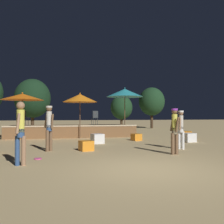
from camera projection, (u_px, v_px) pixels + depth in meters
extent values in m
plane|color=tan|center=(148.00, 169.00, 6.54)|extent=(120.00, 120.00, 0.00)
cube|color=brown|center=(71.00, 131.00, 16.78)|extent=(8.15, 3.15, 0.71)
cube|color=#CCB793|center=(73.00, 126.00, 15.29)|extent=(8.15, 0.12, 0.08)
cylinder|color=brown|center=(80.00, 120.00, 15.18)|extent=(0.05, 0.05, 2.21)
cone|color=orange|center=(80.00, 98.00, 15.20)|extent=(2.12, 2.12, 0.49)
sphere|color=orange|center=(80.00, 93.00, 15.20)|extent=(0.08, 0.08, 0.08)
cylinder|color=brown|center=(125.00, 117.00, 16.09)|extent=(0.05, 0.05, 2.60)
cone|color=teal|center=(125.00, 93.00, 16.11)|extent=(2.36, 2.36, 0.52)
sphere|color=teal|center=(125.00, 88.00, 16.11)|extent=(0.08, 0.08, 0.08)
cylinder|color=brown|center=(22.00, 120.00, 14.57)|extent=(0.05, 0.05, 2.31)
cone|color=orange|center=(22.00, 97.00, 14.59)|extent=(2.45, 2.45, 0.37)
sphere|color=orange|center=(22.00, 93.00, 14.59)|extent=(0.08, 0.08, 0.08)
cube|color=orange|center=(186.00, 135.00, 15.16)|extent=(0.68, 0.68, 0.44)
cube|color=orange|center=(136.00, 137.00, 13.88)|extent=(0.58, 0.58, 0.38)
cube|color=orange|center=(86.00, 146.00, 9.98)|extent=(0.61, 0.61, 0.40)
cube|color=white|center=(97.00, 139.00, 12.48)|extent=(0.67, 0.67, 0.48)
cube|color=white|center=(189.00, 137.00, 13.17)|extent=(0.67, 0.67, 0.47)
cylinder|color=white|center=(179.00, 140.00, 10.41)|extent=(0.13, 0.13, 0.74)
cylinder|color=white|center=(183.00, 140.00, 10.33)|extent=(0.13, 0.13, 0.74)
cylinder|color=white|center=(181.00, 129.00, 10.38)|extent=(0.19, 0.19, 0.24)
cylinder|color=beige|center=(181.00, 122.00, 10.38)|extent=(0.19, 0.19, 0.57)
cylinder|color=#997051|center=(180.00, 124.00, 10.24)|extent=(0.15, 0.16, 0.51)
cylinder|color=#997051|center=(182.00, 124.00, 10.52)|extent=(0.18, 0.19, 0.51)
sphere|color=#997051|center=(181.00, 113.00, 10.38)|extent=(0.20, 0.20, 0.20)
cylinder|color=white|center=(181.00, 111.00, 10.39)|extent=(0.22, 0.22, 0.07)
cylinder|color=brown|center=(47.00, 141.00, 9.76)|extent=(0.13, 0.13, 0.83)
cylinder|color=brown|center=(51.00, 140.00, 9.91)|extent=(0.13, 0.13, 0.83)
cylinder|color=#2D4C7F|center=(49.00, 128.00, 9.84)|extent=(0.21, 0.21, 0.24)
cylinder|color=beige|center=(49.00, 119.00, 9.84)|extent=(0.21, 0.21, 0.64)
cylinder|color=brown|center=(52.00, 121.00, 9.75)|extent=(0.16, 0.15, 0.57)
cylinder|color=brown|center=(46.00, 121.00, 9.94)|extent=(0.21, 0.21, 0.57)
sphere|color=brown|center=(49.00, 108.00, 9.85)|extent=(0.23, 0.23, 0.23)
cylinder|color=beige|center=(49.00, 107.00, 9.85)|extent=(0.25, 0.25, 0.07)
cylinder|color=#2D4C7F|center=(17.00, 151.00, 7.05)|extent=(0.13, 0.13, 0.84)
cylinder|color=#997051|center=(24.00, 151.00, 7.04)|extent=(0.13, 0.13, 0.84)
cylinder|color=#2D4C7F|center=(20.00, 133.00, 7.05)|extent=(0.22, 0.22, 0.24)
cylinder|color=#D8D14C|center=(21.00, 121.00, 7.05)|extent=(0.22, 0.22, 0.64)
cylinder|color=#997051|center=(18.00, 124.00, 6.88)|extent=(0.13, 0.25, 0.57)
cylinder|color=#997051|center=(23.00, 123.00, 7.23)|extent=(0.11, 0.15, 0.58)
sphere|color=#997051|center=(21.00, 106.00, 7.06)|extent=(0.23, 0.23, 0.23)
cylinder|color=brown|center=(173.00, 144.00, 9.00)|extent=(0.13, 0.13, 0.77)
cylinder|color=brown|center=(177.00, 144.00, 9.06)|extent=(0.13, 0.13, 0.77)
cylinder|color=#72664C|center=(175.00, 131.00, 9.03)|extent=(0.20, 0.20, 0.24)
cylinder|color=#D8D14C|center=(175.00, 122.00, 9.04)|extent=(0.20, 0.20, 0.59)
cylinder|color=brown|center=(177.00, 124.00, 8.88)|extent=(0.11, 0.22, 0.53)
cylinder|color=brown|center=(172.00, 124.00, 9.19)|extent=(0.11, 0.23, 0.53)
sphere|color=brown|center=(175.00, 111.00, 9.04)|extent=(0.21, 0.21, 0.21)
cylinder|color=purple|center=(175.00, 109.00, 9.04)|extent=(0.23, 0.23, 0.07)
cylinder|color=#2D3338|center=(24.00, 122.00, 15.31)|extent=(0.02, 0.02, 0.45)
cylinder|color=#2D3338|center=(28.00, 122.00, 15.55)|extent=(0.02, 0.02, 0.45)
cylinder|color=#2D3338|center=(21.00, 122.00, 15.49)|extent=(0.02, 0.02, 0.45)
cylinder|color=#2D3338|center=(25.00, 121.00, 15.73)|extent=(0.02, 0.02, 0.45)
cylinder|color=#2D3338|center=(25.00, 118.00, 15.52)|extent=(0.40, 0.40, 0.02)
cube|color=#2D3338|center=(23.00, 114.00, 15.63)|extent=(0.29, 0.26, 0.45)
cylinder|color=#2D3338|center=(96.00, 121.00, 16.47)|extent=(0.02, 0.02, 0.45)
cylinder|color=#2D3338|center=(91.00, 121.00, 16.34)|extent=(0.02, 0.02, 0.45)
cylinder|color=#2D3338|center=(97.00, 121.00, 16.20)|extent=(0.02, 0.02, 0.45)
cylinder|color=#2D3338|center=(93.00, 121.00, 16.07)|extent=(0.02, 0.02, 0.45)
cylinder|color=#2D3338|center=(94.00, 118.00, 16.27)|extent=(0.40, 0.40, 0.02)
cube|color=#2D3338|center=(95.00, 114.00, 16.12)|extent=(0.36, 0.12, 0.45)
cylinder|color=#E54C99|center=(38.00, 159.00, 8.04)|extent=(0.24, 0.24, 0.03)
cylinder|color=#3D2B1C|center=(152.00, 121.00, 26.59)|extent=(0.28, 0.28, 1.63)
ellipsoid|color=#19381E|center=(152.00, 102.00, 26.61)|extent=(2.74, 2.74, 3.01)
cylinder|color=#3D2B1C|center=(33.00, 123.00, 22.12)|extent=(0.28, 0.28, 1.49)
ellipsoid|color=black|center=(33.00, 98.00, 22.15)|extent=(3.14, 3.14, 3.45)
cylinder|color=#3D2B1C|center=(121.00, 123.00, 27.21)|extent=(0.28, 0.28, 1.17)
ellipsoid|color=#19381E|center=(121.00, 107.00, 27.22)|extent=(2.38, 2.38, 2.62)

